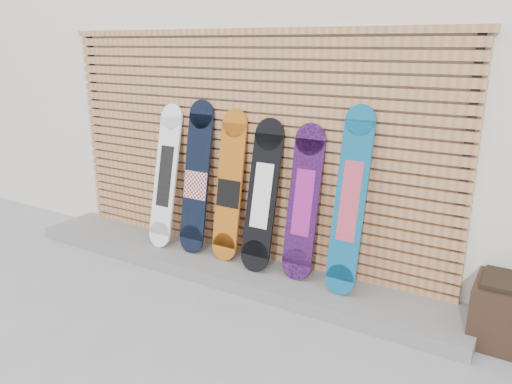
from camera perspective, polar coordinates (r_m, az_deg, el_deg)
ground at (r=4.42m, az=-6.77°, el=-12.77°), size 80.00×80.00×0.00m
building at (r=6.79m, az=15.17°, el=13.04°), size 12.00×5.00×3.60m
concrete_step at (r=4.96m, az=-3.32°, el=-8.47°), size 4.60×0.70×0.12m
slat_wall at (r=4.83m, az=-1.60°, el=5.23°), size 4.26×0.08×2.29m
snowboard_0 at (r=5.23m, az=-10.29°, el=1.78°), size 0.27×0.37×1.46m
snowboard_1 at (r=5.00m, az=-6.82°, el=1.52°), size 0.29×0.31×1.52m
snowboard_2 at (r=4.80m, az=-3.06°, el=0.57°), size 0.27×0.29×1.46m
snowboard_3 at (r=4.58m, az=0.72°, el=-0.43°), size 0.30×0.35×1.40m
snowboard_4 at (r=4.43m, az=5.44°, el=-1.22°), size 0.29×0.29×1.39m
snowboard_5 at (r=4.21m, az=10.70°, el=-1.05°), size 0.26×0.35×1.57m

